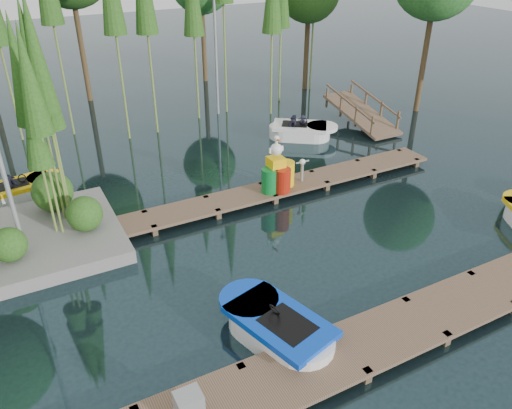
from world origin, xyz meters
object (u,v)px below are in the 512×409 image
yellow_barrel (286,173)px  boat_blue (277,329)px  boat_yellow_far (22,190)px  drum_cluster (277,174)px  utility_cabinet (189,406)px

yellow_barrel → boat_blue: bearing=-122.3°
boat_blue → yellow_barrel: 6.89m
boat_yellow_far → drum_cluster: drum_cluster is taller
boat_blue → utility_cabinet: size_ratio=5.66×
utility_cabinet → yellow_barrel: 9.32m
utility_cabinet → yellow_barrel: size_ratio=0.68×
utility_cabinet → drum_cluster: drum_cluster is taller
boat_blue → utility_cabinet: bearing=-169.9°
boat_blue → drum_cluster: 6.55m
utility_cabinet → drum_cluster: bearing=50.1°
boat_yellow_far → yellow_barrel: (7.89, -3.81, 0.44)m
yellow_barrel → drum_cluster: 0.47m
boat_blue → drum_cluster: (3.25, 5.66, 0.56)m
boat_yellow_far → yellow_barrel: bearing=-15.2°
boat_blue → drum_cluster: drum_cluster is taller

